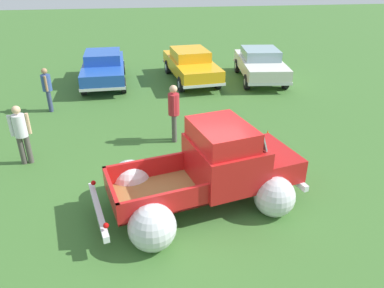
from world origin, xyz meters
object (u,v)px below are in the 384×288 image
Objects in this scene: show_car_2 at (260,63)px; spectator_1 at (174,110)px; spectator_2 at (21,131)px; show_car_1 at (191,64)px; lane_cone_0 at (267,139)px; vintage_pickup_truck at (214,173)px; spectator_0 at (47,87)px; show_car_0 at (104,67)px.

show_car_2 is 7.55m from spectator_1.
show_car_1 is at bearing 130.44° from spectator_2.
spectator_1 is at bearing 89.79° from spectator_2.
lane_cone_0 is at bearing -10.00° from show_car_2.
vintage_pickup_truck reaches higher than spectator_0.
spectator_1 is at bearing 159.95° from lane_cone_0.
show_car_0 is (-3.10, 9.71, 0.03)m from vintage_pickup_truck.
vintage_pickup_truck is 5.40m from spectator_2.
lane_cone_0 is at bearing 77.53° from spectator_2.
spectator_0 is at bearing 170.66° from spectator_2.
spectator_1 is 1.06× the size of spectator_2.
show_car_0 is 7.21m from show_car_2.
spectator_2 is (0.12, -4.02, 0.04)m from spectator_0.
spectator_0 is at bearing -31.56° from show_car_0.
vintage_pickup_truck is at bearing -73.83° from spectator_1.
show_car_2 reaches higher than lane_cone_0.
spectator_0 is (-1.80, -3.17, 0.14)m from show_car_0.
vintage_pickup_truck reaches higher than show_car_1.
spectator_1 is at bearing 19.75° from show_car_0.
spectator_1 reaches higher than lane_cone_0.
show_car_1 is 7.61× the size of lane_cone_0.
lane_cone_0 is at bearing 34.79° from vintage_pickup_truck.
vintage_pickup_truck is at bearing -62.22° from spectator_0.
lane_cone_0 is (6.88, -0.16, -0.66)m from spectator_2.
spectator_0 is 0.90× the size of spectator_1.
spectator_2 reaches higher than show_car_1.
spectator_1 reaches higher than show_car_2.
vintage_pickup_truck reaches higher than spectator_2.
show_car_0 is 1.01× the size of show_car_2.
lane_cone_0 is at bearing 3.55° from show_car_1.
show_car_1 is 2.94× the size of spectator_0.
show_car_0 is 6.87m from spectator_1.
show_car_1 and show_car_2 have the same top height.
vintage_pickup_truck is 3.19m from lane_cone_0.
show_car_1 is at bearing 83.70° from spectator_1.
spectator_2 is (-8.87, -6.75, 0.18)m from show_car_2.
vintage_pickup_truck is 1.03× the size of show_car_1.
show_car_0 reaches higher than lane_cone_0.
lane_cone_0 is (5.20, -7.35, -0.47)m from show_car_0.
show_car_1 is at bearing 19.12° from spectator_0.
vintage_pickup_truck reaches higher than show_car_2.
vintage_pickup_truck is at bearing -131.74° from lane_cone_0.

